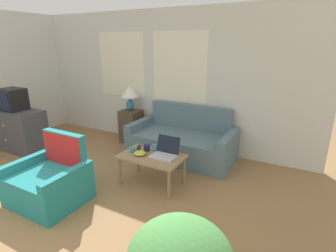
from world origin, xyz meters
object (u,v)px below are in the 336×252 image
television (12,99)px  armchair (52,182)px  coffee_table (152,159)px  tv_remote (139,147)px  table_lamp (130,93)px  cup_yellow (132,150)px  snack_bowl (140,153)px  cup_navy (147,148)px  laptop (165,152)px  cup_white (155,148)px  couch (183,142)px

television → armchair: bearing=-23.5°
coffee_table → tv_remote: tv_remote is taller
coffee_table → table_lamp: bearing=135.3°
table_lamp → cup_yellow: table_lamp is taller
cup_yellow → television: bearing=-178.7°
snack_bowl → tv_remote: (-0.16, 0.21, -0.02)m
cup_navy → snack_bowl: 0.18m
armchair → television: (-2.02, 0.87, 0.73)m
armchair → cup_navy: bearing=53.6°
laptop → cup_yellow: size_ratio=4.42×
table_lamp → cup_navy: size_ratio=5.35×
television → cup_white: 2.97m
cup_white → tv_remote: (-0.28, -0.01, -0.04)m
armchair → cup_navy: 1.36m
laptop → cup_white: bearing=160.5°
laptop → cup_yellow: laptop is taller
television → snack_bowl: television is taller
cup_yellow → couch: bearing=76.1°
table_lamp → snack_bowl: table_lamp is taller
table_lamp → cup_white: table_lamp is taller
cup_navy → tv_remote: (-0.17, 0.04, -0.04)m
couch → armchair: size_ratio=2.08×
armchair → tv_remote: 1.29m
armchair → cup_white: bearing=51.2°
laptop → cup_white: (-0.22, 0.08, -0.01)m
television → tv_remote: size_ratio=2.92×
coffee_table → snack_bowl: (-0.16, -0.06, 0.08)m
laptop → tv_remote: 0.50m
table_lamp → cup_yellow: bearing=-53.1°
table_lamp → laptop: 1.96m
table_lamp → cup_white: 1.76m
table_lamp → coffee_table: (1.30, -1.28, -0.63)m
coffee_table → cup_white: size_ratio=9.23×
table_lamp → snack_bowl: 1.84m
table_lamp → cup_white: size_ratio=5.22×
television → coffee_table: (2.97, 0.09, -0.59)m
table_lamp → cup_yellow: size_ratio=6.56×
table_lamp → tv_remote: 1.59m
couch → television: 3.25m
coffee_table → cup_white: (-0.04, 0.16, 0.10)m
couch → laptop: couch is taller
laptop → cup_white: 0.23m
armchair → television: television is taller
television → cup_white: size_ratio=4.54×
armchair → laptop: 1.56m
armchair → tv_remote: bearing=60.7°
cup_yellow → laptop: bearing=13.1°
laptop → couch: bearing=101.3°
cup_white → tv_remote: bearing=-177.8°
cup_white → television: bearing=-175.1°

